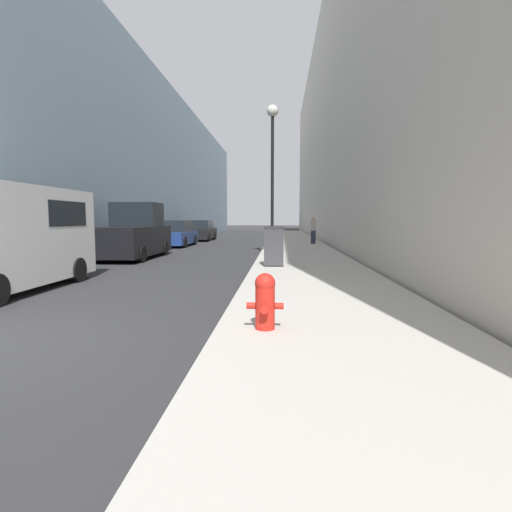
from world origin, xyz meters
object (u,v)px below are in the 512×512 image
at_px(fire_hydrant, 265,300).
at_px(white_van, 3,234).
at_px(lamppost, 272,152).
at_px(pedestrian_on_sidewalk, 313,230).
at_px(parked_sedan_near, 176,234).
at_px(trash_bin, 274,246).
at_px(pickup_truck, 132,235).
at_px(parked_sedan_far, 201,231).

distance_m(fire_hydrant, white_van, 6.94).
xyz_separation_m(lamppost, pedestrian_on_sidewalk, (2.36, 6.87, -3.59)).
distance_m(lamppost, pedestrian_on_sidewalk, 8.11).
distance_m(white_van, parked_sedan_near, 15.26).
height_order(trash_bin, parked_sedan_near, parked_sedan_near).
xyz_separation_m(pickup_truck, pedestrian_on_sidewalk, (8.26, 8.02, 0.01)).
xyz_separation_m(fire_hydrant, pedestrian_on_sidewalk, (2.20, 19.16, 0.42)).
height_order(fire_hydrant, parked_sedan_near, parked_sedan_near).
bearing_deg(fire_hydrant, parked_sedan_far, 103.29).
height_order(fire_hydrant, lamppost, lamppost).
bearing_deg(parked_sedan_near, pickup_truck, -89.31).
xyz_separation_m(white_van, pickup_truck, (0.00, 7.85, -0.35)).
distance_m(lamppost, pickup_truck, 7.00).
xyz_separation_m(fire_hydrant, parked_sedan_far, (-5.94, 25.15, 0.16)).
relative_size(parked_sedan_far, pedestrian_on_sidewalk, 2.81).
xyz_separation_m(pickup_truck, parked_sedan_near, (-0.09, 7.40, -0.25)).
bearing_deg(pedestrian_on_sidewalk, lamppost, -108.97).
height_order(white_van, pickup_truck, white_van).
relative_size(trash_bin, parked_sedan_far, 0.28).
bearing_deg(parked_sedan_near, parked_sedan_far, 88.17).
bearing_deg(parked_sedan_near, lamppost, -46.29).
xyz_separation_m(white_van, pedestrian_on_sidewalk, (8.26, 15.86, -0.34)).
bearing_deg(parked_sedan_far, trash_bin, -71.44).
xyz_separation_m(trash_bin, parked_sedan_near, (-6.15, 11.08, -0.08)).
distance_m(fire_hydrant, trash_bin, 7.47).
bearing_deg(lamppost, pickup_truck, -169.04).
distance_m(trash_bin, lamppost, 6.12).
relative_size(trash_bin, lamppost, 0.20).
xyz_separation_m(fire_hydrant, lamppost, (-0.16, 12.28, 4.01)).
relative_size(pickup_truck, pedestrian_on_sidewalk, 2.96).
distance_m(lamppost, white_van, 11.23).
distance_m(pickup_truck, parked_sedan_near, 7.41).
distance_m(trash_bin, pedestrian_on_sidewalk, 11.90).
height_order(white_van, parked_sedan_near, white_van).
xyz_separation_m(lamppost, white_van, (-5.90, -8.99, -3.25)).
bearing_deg(parked_sedan_near, pedestrian_on_sidewalk, 4.20).
bearing_deg(trash_bin, parked_sedan_far, 108.56).
bearing_deg(trash_bin, lamppost, 91.91).
relative_size(fire_hydrant, white_van, 0.16).
bearing_deg(pedestrian_on_sidewalk, trash_bin, -100.67).
bearing_deg(lamppost, parked_sedan_far, 114.17).
height_order(pickup_truck, parked_sedan_near, pickup_truck).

